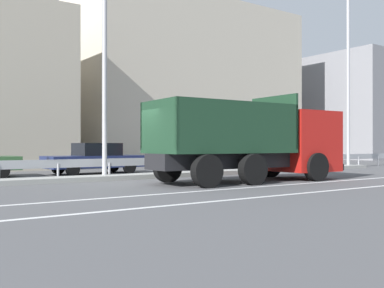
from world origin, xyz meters
TOP-DOWN VIEW (x-y plane):
  - ground_plane at (0.00, 0.00)m, footprint 320.00×320.00m
  - lane_strip_0 at (3.24, -3.10)m, footprint 55.60×0.16m
  - lane_strip_1 at (3.24, -5.17)m, footprint 55.60×0.16m
  - median_island at (0.00, 2.30)m, footprint 30.58×1.10m
  - median_guardrail at (0.00, 3.38)m, footprint 55.60×0.09m
  - dump_truck at (4.36, -1.35)m, footprint 7.74×3.04m
  - median_road_sign at (8.32, 2.30)m, footprint 0.66×0.16m
  - street_lamp_1 at (-0.61, 2.38)m, footprint 0.70×1.82m
  - street_lamp_2 at (14.20, 2.03)m, footprint 0.72×2.49m
  - parked_car_4 at (0.51, 6.03)m, footprint 4.60×1.98m
  - background_building_1 at (13.14, 20.06)m, footprint 18.61×14.65m
  - background_building_2 at (32.16, 16.73)m, footprint 10.17×15.62m

SIDE VIEW (x-z plane):
  - ground_plane at x=0.00m, z-range 0.00..0.00m
  - lane_strip_0 at x=3.24m, z-range 0.00..0.01m
  - lane_strip_1 at x=3.24m, z-range 0.00..0.01m
  - median_island at x=0.00m, z-range 0.00..0.18m
  - median_guardrail at x=0.00m, z-range 0.18..0.96m
  - parked_car_4 at x=0.51m, z-range 0.00..1.42m
  - median_road_sign at x=8.32m, z-range 0.03..2.17m
  - dump_truck at x=4.36m, z-range -0.29..2.90m
  - background_building_2 at x=32.16m, z-range 0.00..10.05m
  - street_lamp_1 at x=-0.61m, z-range 0.45..10.82m
  - street_lamp_2 at x=14.20m, z-range 0.53..10.86m
  - background_building_1 at x=13.14m, z-range 0.00..12.58m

